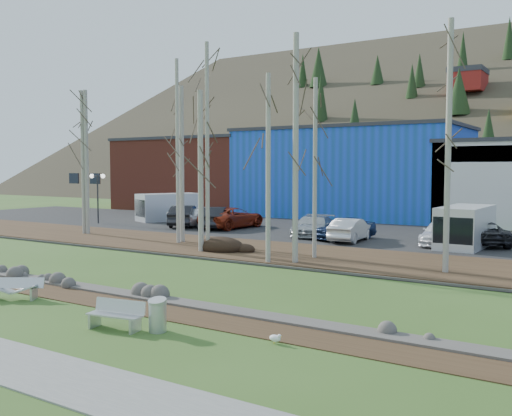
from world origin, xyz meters
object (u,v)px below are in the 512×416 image
Objects in this scene: car_3 at (311,226)px; van_grey at (166,207)px; car_2 at (232,218)px; car_8 at (317,226)px; bench_intact at (116,315)px; car_1 at (215,217)px; litter_bin at (158,317)px; car_0 at (207,216)px; car_9 at (184,216)px; car_4 at (345,228)px; bench_damaged at (15,289)px; seagull at (275,338)px; car_7 at (441,233)px; van_white at (464,227)px; car_6 at (481,233)px; car_5 at (351,230)px; street_lamp at (98,184)px.

car_3 is 15.55m from van_grey.
car_8 is at bearing 174.40° from car_2.
car_1 reaches higher than bench_intact.
litter_bin is 0.19× the size of car_0.
car_4 is at bearing 146.62° from car_9.
bench_intact is 26.10m from car_2.
car_0 reaches higher than bench_damaged.
litter_bin is 2.18× the size of seagull.
car_2 is 7.21m from car_3.
litter_bin is 21.05m from car_4.
car_9 reaches higher than car_0.
car_0 is (-8.67, 22.39, 0.52)m from bench_damaged.
car_7 is 0.86× the size of van_white.
car_6 reaches higher than bench_damaged.
litter_bin is 0.15× the size of van_grey.
car_2 is (-12.04, 23.15, 0.49)m from bench_intact.
car_1 is 1.08× the size of car_3.
car_3 is at bearing 11.38° from van_grey.
van_grey is (-18.49, 4.44, 0.43)m from car_5.
car_0 is 0.81× the size of car_2.
street_lamp is at bearing 171.54° from car_3.
car_4 is 7.00m from van_white.
van_grey reaches higher than car_5.
litter_bin is at bearing -86.98° from car_3.
car_1 is 1.08× the size of car_8.
car_0 is 0.79× the size of van_grey.
car_2 is at bearing -16.97° from car_5.
bench_damaged is 28.35m from van_grey.
car_5 is 0.76× the size of van_grey.
car_7 is 23.71m from van_grey.
car_9 reaches higher than bench_damaged.
bench_damaged is 0.43× the size of street_lamp.
bench_damaged is 4.39× the size of seagull.
car_0 is (8.90, 2.68, -2.35)m from street_lamp.
van_grey is (-24.61, 23.88, 1.12)m from seagull.
van_grey is at bearing 174.07° from van_white.
car_1 reaches higher than car_4.
car_2 is 1.05× the size of van_white.
van_grey reaches higher than bench_intact.
car_2 reaches higher than bench_damaged.
car_4 is 0.93× the size of car_7.
car_1 is at bearing 179.73° from van_white.
car_6 reaches higher than litter_bin.
van_grey reaches higher than car_0.
car_0 is 1.76m from car_9.
car_3 is (7.10, -1.29, -0.12)m from car_2.
car_6 is at bearing 153.96° from car_1.
seagull is at bearing 13.63° from litter_bin.
car_1 is at bearing 2.15° from van_grey.
bench_intact is at bearing -160.01° from seagull.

